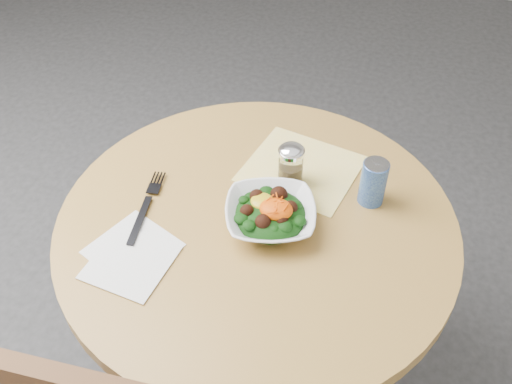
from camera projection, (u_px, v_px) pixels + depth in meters
ground at (257, 381)px, 1.80m from camera, size 6.00×6.00×0.00m
table at (257, 273)px, 1.42m from camera, size 0.90×0.90×0.75m
cloth_napkin at (301, 169)px, 1.40m from camera, size 0.30×0.29×0.00m
paper_napkins at (132, 255)px, 1.20m from camera, size 0.21×0.23×0.00m
salad_bowl at (270, 214)px, 1.25m from camera, size 0.25×0.25×0.07m
fork at (147, 204)px, 1.30m from camera, size 0.05×0.23×0.00m
spice_shaker at (291, 165)px, 1.33m from camera, size 0.06×0.06×0.11m
beverage_can at (373, 182)px, 1.28m from camera, size 0.06×0.06×0.11m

